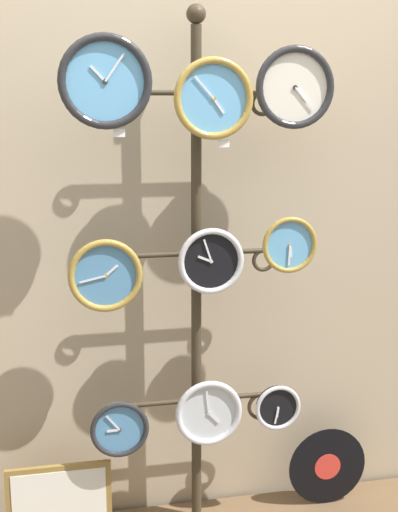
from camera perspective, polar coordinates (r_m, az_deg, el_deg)
shop_wall at (r=2.85m, az=-0.89°, el=5.17°), size 4.40×0.04×2.80m
display_stand at (r=2.87m, az=-0.21°, el=-9.53°), size 0.67×0.41×2.09m
clock_top_left at (r=2.50m, az=-7.51°, el=13.67°), size 0.32×0.04×0.32m
clock_top_center at (r=2.60m, az=1.16°, el=12.48°), size 0.29×0.04×0.29m
clock_top_right at (r=2.69m, az=7.67°, el=13.22°), size 0.30×0.04×0.30m
clock_middle_left at (r=2.61m, az=-7.50°, el=-1.55°), size 0.27×0.04×0.27m
clock_middle_center at (r=2.65m, az=0.95°, el=-0.40°), size 0.25×0.04×0.25m
clock_middle_right at (r=2.71m, az=7.24°, el=0.90°), size 0.22×0.04×0.22m
clock_bottom_left at (r=2.80m, az=-6.37°, el=-13.58°), size 0.22×0.04×0.22m
clock_bottom_center at (r=2.84m, az=0.77°, el=-12.41°), size 0.27×0.04×0.27m
clock_bottom_right at (r=2.93m, az=6.30°, el=-11.93°), size 0.19×0.04×0.19m
vinyl_record at (r=3.21m, az=10.22°, el=-16.23°), size 0.34×0.01×0.34m
picture_frame at (r=2.99m, az=-11.09°, el=-18.82°), size 0.40×0.02×0.32m
price_tag_upper at (r=2.51m, az=-6.39°, el=9.76°), size 0.04×0.00×0.03m
price_tag_mid at (r=2.61m, az=2.01°, el=8.99°), size 0.04×0.00×0.03m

